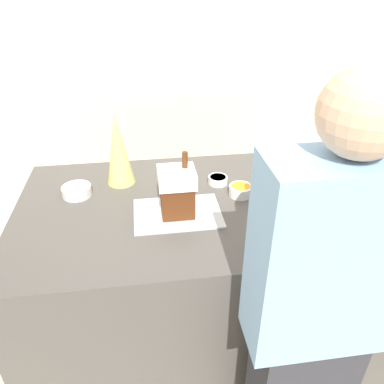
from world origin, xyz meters
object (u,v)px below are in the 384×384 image
object	(u,v)px
candy_bowl_far_left	(218,180)
candy_bowl_beside_tree	(341,170)
candy_bowl_near_tray_right	(302,153)
candy_bowl_near_tray_left	(241,190)
person	(313,321)
decorative_tree	(118,149)
baking_tray	(178,213)
gingerbread_house	(177,191)
candy_bowl_far_right	(343,181)
candy_bowl_behind_tray	(77,190)

from	to	relation	value
candy_bowl_far_left	candy_bowl_beside_tree	bearing A→B (deg)	0.18
candy_bowl_near_tray_right	candy_bowl_near_tray_left	xyz separation A→B (m)	(-0.45, -0.35, -0.00)
candy_bowl_far_left	person	distance (m)	0.88
decorative_tree	candy_bowl_near_tray_right	world-z (taller)	decorative_tree
baking_tray	person	distance (m)	0.72
gingerbread_house	candy_bowl_near_tray_left	world-z (taller)	gingerbread_house
baking_tray	candy_bowl_far_left	world-z (taller)	candy_bowl_far_left
gingerbread_house	candy_bowl_far_right	xyz separation A→B (m)	(0.84, 0.13, -0.09)
baking_tray	candy_bowl_beside_tree	bearing A→B (deg)	15.51
decorative_tree	candy_bowl_near_tray_right	size ratio (longest dim) A/B	3.30
candy_bowl_far_left	candy_bowl_far_right	bearing A→B (deg)	-11.06
candy_bowl_behind_tray	candy_bowl_near_tray_left	bearing A→B (deg)	-8.15
candy_bowl_far_right	candy_bowl_near_tray_right	size ratio (longest dim) A/B	0.97
candy_bowl_near_tray_left	candy_bowl_near_tray_right	bearing A→B (deg)	37.90
person	candy_bowl_far_left	bearing A→B (deg)	98.67
candy_bowl_behind_tray	baking_tray	bearing A→B (deg)	-26.27
gingerbread_house	candy_bowl_near_tray_right	world-z (taller)	gingerbread_house
decorative_tree	candy_bowl_beside_tree	size ratio (longest dim) A/B	3.96
decorative_tree	candy_bowl_near_tray_left	size ratio (longest dim) A/B	3.33
candy_bowl_behind_tray	candy_bowl_near_tray_right	distance (m)	1.25
person	candy_bowl_far_right	bearing A→B (deg)	57.47
candy_bowl_behind_tray	candy_bowl_near_tray_right	world-z (taller)	candy_bowl_near_tray_right
candy_bowl_near_tray_left	person	distance (m)	0.75
gingerbread_house	person	xyz separation A→B (m)	(0.37, -0.63, -0.15)
candy_bowl_far_left	candy_bowl_near_tray_right	size ratio (longest dim) A/B	0.89
candy_bowl_far_left	candy_bowl_far_right	xyz separation A→B (m)	(0.61, -0.12, 0.01)
baking_tray	decorative_tree	bearing A→B (deg)	127.46
candy_bowl_near_tray_right	baking_tray	bearing A→B (deg)	-148.65
candy_bowl_behind_tray	person	bearing A→B (deg)	-45.90
candy_bowl_far_left	candy_bowl_behind_tray	bearing A→B (deg)	-178.48
candy_bowl_beside_tree	candy_bowl_far_left	xyz separation A→B (m)	(-0.66, -0.00, -0.01)
gingerbread_house	candy_bowl_beside_tree	size ratio (longest dim) A/B	3.05
gingerbread_house	candy_bowl_behind_tray	world-z (taller)	gingerbread_house
candy_bowl_beside_tree	candy_bowl_far_right	world-z (taller)	candy_bowl_far_right
candy_bowl_behind_tray	candy_bowl_near_tray_right	bearing A→B (deg)	11.09
candy_bowl_beside_tree	candy_bowl_far_left	size ratio (longest dim) A/B	0.94
gingerbread_house	candy_bowl_behind_tray	bearing A→B (deg)	153.77
candy_bowl_near_tray_left	candy_bowl_far_left	bearing A→B (deg)	122.86
gingerbread_house	decorative_tree	size ratio (longest dim) A/B	0.77
baking_tray	candy_bowl_beside_tree	world-z (taller)	candy_bowl_beside_tree
candy_bowl_beside_tree	candy_bowl_far_left	distance (m)	0.66
person	baking_tray	bearing A→B (deg)	120.30
candy_bowl_near_tray_right	candy_bowl_beside_tree	bearing A→B (deg)	-60.59
candy_bowl_behind_tray	decorative_tree	bearing A→B (deg)	25.94
baking_tray	candy_bowl_near_tray_right	size ratio (longest dim) A/B	3.48
gingerbread_house	decorative_tree	distance (m)	0.42
person	candy_bowl_near_tray_right	bearing A→B (deg)	69.74
baking_tray	candy_bowl_far_right	bearing A→B (deg)	8.50
baking_tray	candy_bowl_near_tray_left	distance (m)	0.34
decorative_tree	candy_bowl_near_tray_right	bearing A→B (deg)	7.78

